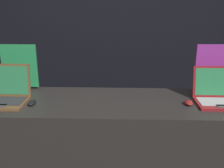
# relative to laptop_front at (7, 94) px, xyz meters

# --- Properties ---
(wall_back) EXTENTS (8.00, 0.05, 2.80)m
(wall_back) POSITION_rel_laptop_front_xyz_m (0.87, 1.39, 0.46)
(wall_back) COLOR black
(wall_back) RESTS_ON ground_plane
(display_counter) EXTENTS (2.17, 0.71, 0.87)m
(display_counter) POSITION_rel_laptop_front_xyz_m (0.87, 0.04, -0.51)
(display_counter) COLOR #282623
(display_counter) RESTS_ON ground_plane
(laptop_front) EXTENTS (0.35, 0.31, 0.30)m
(laptop_front) POSITION_rel_laptop_front_xyz_m (0.00, 0.00, 0.00)
(laptop_front) COLOR brown
(laptop_front) RESTS_ON display_counter
(mouse_front) EXTENTS (0.06, 0.11, 0.03)m
(mouse_front) POSITION_rel_laptop_front_xyz_m (0.22, -0.05, -0.05)
(mouse_front) COLOR black
(mouse_front) RESTS_ON display_counter
(promo_stand_front) EXTENTS (0.33, 0.07, 0.42)m
(promo_stand_front) POSITION_rel_laptop_front_xyz_m (0.00, 0.33, 0.13)
(promo_stand_front) COLOR black
(promo_stand_front) RESTS_ON display_counter
(laptop_back) EXTENTS (0.37, 0.32, 0.28)m
(laptop_back) POSITION_rel_laptop_front_xyz_m (1.74, 0.05, -0.00)
(laptop_back) COLOR maroon
(laptop_back) RESTS_ON display_counter
(mouse_back) EXTENTS (0.07, 0.09, 0.04)m
(mouse_back) POSITION_rel_laptop_front_xyz_m (1.49, -0.02, -0.05)
(mouse_back) COLOR maroon
(mouse_back) RESTS_ON display_counter
(promo_stand_back) EXTENTS (0.28, 0.07, 0.44)m
(promo_stand_back) POSITION_rel_laptop_front_xyz_m (1.74, 0.27, 0.14)
(promo_stand_back) COLOR black
(promo_stand_back) RESTS_ON display_counter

